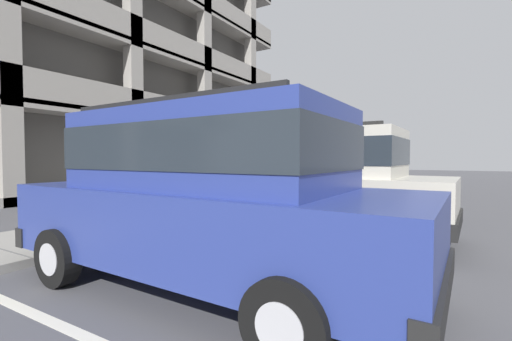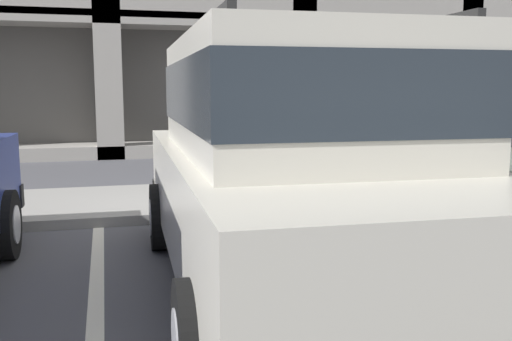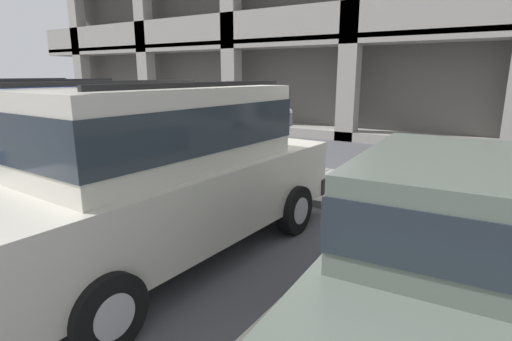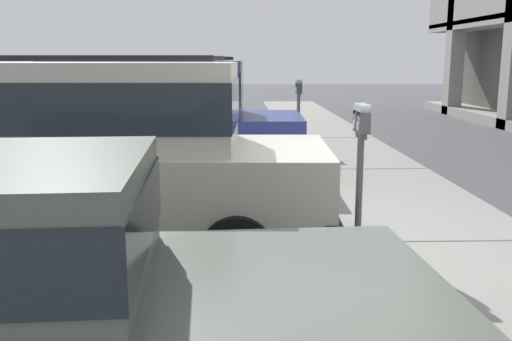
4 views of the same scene
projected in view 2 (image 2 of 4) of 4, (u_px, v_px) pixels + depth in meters
The scene contains 5 objects.
ground_plane at pixel (235, 228), 6.81m from camera, with size 80.00×80.00×0.10m.
sidewalk at pixel (214, 198), 8.04m from camera, with size 40.00×2.20×0.12m.
parking_stall_lines at pixel (414, 245), 5.86m from camera, with size 12.69×4.80×0.01m.
silver_suv at pixel (289, 156), 4.35m from camera, with size 2.14×4.84×2.03m.
parking_meter_near at pixel (222, 122), 6.94m from camera, with size 0.35×0.12×1.44m.
Camera 2 is at (-1.46, -6.48, 1.61)m, focal length 40.00 mm.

